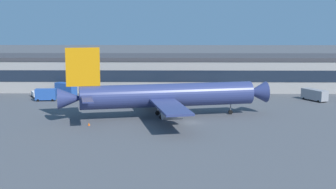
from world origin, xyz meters
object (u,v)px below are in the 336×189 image
at_px(fuel_truck, 315,94).
at_px(stair_truck, 46,94).
at_px(catering_truck, 65,89).
at_px(belt_loader, 99,94).
at_px(follow_me_car, 182,93).
at_px(pushback_tractor, 37,94).
at_px(baggage_tug, 121,92).
at_px(airliner, 164,95).
at_px(traffic_cone_0, 89,124).

xyz_separation_m(fuel_truck, stair_truck, (-79.33, -1.08, 0.10)).
height_order(catering_truck, belt_loader, catering_truck).
bearing_deg(follow_me_car, pushback_tractor, -176.77).
xyz_separation_m(baggage_tug, stair_truck, (-21.23, -9.66, 0.89)).
height_order(airliner, stair_truck, airliner).
bearing_deg(catering_truck, stair_truck, -114.90).
bearing_deg(pushback_tractor, follow_me_car, 3.23).
xyz_separation_m(catering_truck, pushback_tractor, (-8.54, -1.86, -1.24)).
xyz_separation_m(baggage_tug, traffic_cone_0, (-3.03, -42.41, -0.75)).
bearing_deg(follow_me_car, stair_truck, -167.29).
bearing_deg(airliner, follow_me_car, 81.11).
distance_m(airliner, stair_truck, 42.33).
xyz_separation_m(airliner, stair_truck, (-35.33, 23.06, -3.48)).
height_order(catering_truck, stair_truck, catering_truck).
xyz_separation_m(pushback_tractor, belt_loader, (19.34, -0.95, 0.10)).
height_order(pushback_tractor, fuel_truck, fuel_truck).
bearing_deg(follow_me_car, airliner, -98.89).
xyz_separation_m(follow_me_car, fuel_truck, (38.97, -8.02, 0.79)).
bearing_deg(baggage_tug, fuel_truck, -8.40).
xyz_separation_m(follow_me_car, pushback_tractor, (-45.00, -2.54, -0.04)).
relative_size(fuel_truck, belt_loader, 1.36).
bearing_deg(stair_truck, baggage_tug, 24.45).
bearing_deg(stair_truck, follow_me_car, 12.71).
relative_size(pushback_tractor, fuel_truck, 0.63).
bearing_deg(baggage_tug, airliner, -66.68).
distance_m(airliner, pushback_tractor, 49.94).
relative_size(catering_truck, belt_loader, 1.16).
bearing_deg(fuel_truck, stair_truck, -179.22).
height_order(follow_me_car, fuel_truck, fuel_truck).
xyz_separation_m(follow_me_car, stair_truck, (-40.37, -9.10, 0.89)).
distance_m(airliner, catering_truck, 44.59).
height_order(baggage_tug, traffic_cone_0, baggage_tug).
bearing_deg(pushback_tractor, baggage_tug, 6.82).
distance_m(catering_truck, stair_truck, 9.29).
distance_m(catering_truck, belt_loader, 11.21).
relative_size(follow_me_car, traffic_cone_0, 7.00).
distance_m(follow_me_car, stair_truck, 41.39).
xyz_separation_m(catering_truck, traffic_cone_0, (14.29, -41.18, -1.95)).
relative_size(belt_loader, traffic_cone_0, 9.52).
xyz_separation_m(follow_me_car, baggage_tug, (-19.13, 0.55, -0.00)).
distance_m(catering_truck, traffic_cone_0, 43.63).
height_order(fuel_truck, stair_truck, stair_truck).
distance_m(stair_truck, traffic_cone_0, 37.51).
bearing_deg(airliner, catering_truck, 134.95).
xyz_separation_m(catering_truck, baggage_tug, (17.32, 1.24, -1.21)).
bearing_deg(baggage_tug, traffic_cone_0, -94.09).
relative_size(airliner, catering_truck, 7.03).
relative_size(airliner, fuel_truck, 6.02).
xyz_separation_m(airliner, fuel_truck, (44.00, 24.14, -3.58)).
bearing_deg(baggage_tug, belt_loader, -148.23).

